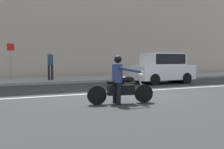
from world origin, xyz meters
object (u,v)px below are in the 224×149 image
motorcycle_with_rider_denim_blue (121,84)px  pedestrian_bystander (50,63)px  street_sign_post (11,57)px  parked_hatchback_white (163,68)px

motorcycle_with_rider_denim_blue → pedestrian_bystander: (-0.16, 9.03, 0.54)m
pedestrian_bystander → street_sign_post: bearing=147.2°
motorcycle_with_rider_denim_blue → street_sign_post: 10.71m
parked_hatchback_white → pedestrian_bystander: bearing=148.1°
motorcycle_with_rider_denim_blue → parked_hatchback_white: bearing=43.9°
street_sign_post → pedestrian_bystander: size_ratio=1.29×
motorcycle_with_rider_denim_blue → parked_hatchback_white: size_ratio=0.61×
motorcycle_with_rider_denim_blue → parked_hatchback_white: 7.83m
motorcycle_with_rider_denim_blue → pedestrian_bystander: bearing=91.0°
motorcycle_with_rider_denim_blue → parked_hatchback_white: parked_hatchback_white is taller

